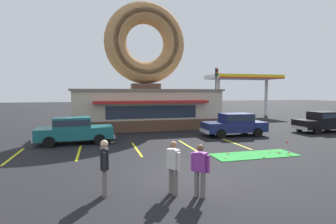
# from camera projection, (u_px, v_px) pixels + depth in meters

# --- Properties ---
(ground_plane) EXTENTS (160.00, 160.00, 0.00)m
(ground_plane) POSITION_uv_depth(u_px,v_px,m) (187.00, 175.00, 9.79)
(ground_plane) COLOR black
(donut_shop_building) EXTENTS (12.30, 6.75, 10.96)m
(donut_shop_building) POSITION_uv_depth(u_px,v_px,m) (146.00, 85.00, 23.18)
(donut_shop_building) COLOR brown
(donut_shop_building) RESTS_ON ground
(putting_mat) EXTENTS (4.27, 1.54, 0.03)m
(putting_mat) POSITION_uv_depth(u_px,v_px,m) (254.00, 155.00, 12.91)
(putting_mat) COLOR green
(putting_mat) RESTS_ON ground
(mini_donut_near_left) EXTENTS (0.13, 0.13, 0.04)m
(mini_donut_near_left) POSITION_uv_depth(u_px,v_px,m) (264.00, 157.00, 12.29)
(mini_donut_near_left) COLOR #A5724C
(mini_donut_near_left) RESTS_ON putting_mat
(mini_donut_near_right) EXTENTS (0.13, 0.13, 0.04)m
(mini_donut_near_right) POSITION_uv_depth(u_px,v_px,m) (226.00, 158.00, 12.23)
(mini_donut_near_right) COLOR #E5C666
(mini_donut_near_right) RESTS_ON putting_mat
(mini_donut_mid_left) EXTENTS (0.13, 0.13, 0.04)m
(mini_donut_mid_left) POSITION_uv_depth(u_px,v_px,m) (289.00, 153.00, 13.26)
(mini_donut_mid_left) COLOR #A5724C
(mini_donut_mid_left) RESTS_ON putting_mat
(mini_donut_mid_centre) EXTENTS (0.13, 0.13, 0.04)m
(mini_donut_mid_centre) POSITION_uv_depth(u_px,v_px,m) (279.00, 153.00, 13.19)
(mini_donut_mid_centre) COLOR brown
(mini_donut_mid_centre) RESTS_ON putting_mat
(mini_donut_mid_right) EXTENTS (0.13, 0.13, 0.04)m
(mini_donut_mid_right) POSITION_uv_depth(u_px,v_px,m) (228.00, 154.00, 13.03)
(mini_donut_mid_right) COLOR #A5724C
(mini_donut_mid_right) RESTS_ON putting_mat
(mini_donut_far_left) EXTENTS (0.13, 0.13, 0.04)m
(mini_donut_far_left) POSITION_uv_depth(u_px,v_px,m) (277.00, 152.00, 13.42)
(mini_donut_far_left) COLOR #E5C666
(mini_donut_far_left) RESTS_ON putting_mat
(mini_donut_far_centre) EXTENTS (0.13, 0.13, 0.04)m
(mini_donut_far_centre) POSITION_uv_depth(u_px,v_px,m) (269.00, 152.00, 13.46)
(mini_donut_far_centre) COLOR #E5C666
(mini_donut_far_centre) RESTS_ON putting_mat
(mini_donut_far_right) EXTENTS (0.13, 0.13, 0.04)m
(mini_donut_far_right) POSITION_uv_depth(u_px,v_px,m) (290.00, 155.00, 12.80)
(mini_donut_far_right) COLOR #E5C666
(mini_donut_far_right) RESTS_ON putting_mat
(golf_ball) EXTENTS (0.04, 0.04, 0.04)m
(golf_ball) POSITION_uv_depth(u_px,v_px,m) (249.00, 156.00, 12.44)
(golf_ball) COLOR white
(golf_ball) RESTS_ON putting_mat
(putting_flag_pin) EXTENTS (0.13, 0.01, 0.55)m
(putting_flag_pin) POSITION_uv_depth(u_px,v_px,m) (286.00, 144.00, 13.45)
(putting_flag_pin) COLOR silver
(putting_flag_pin) RESTS_ON putting_mat
(car_navy) EXTENTS (4.63, 2.13, 1.60)m
(car_navy) POSITION_uv_depth(u_px,v_px,m) (235.00, 124.00, 18.62)
(car_navy) COLOR navy
(car_navy) RESTS_ON ground
(car_black) EXTENTS (4.58, 2.01, 1.60)m
(car_black) POSITION_uv_depth(u_px,v_px,m) (324.00, 121.00, 20.39)
(car_black) COLOR black
(car_black) RESTS_ON ground
(car_teal) EXTENTS (4.64, 2.14, 1.60)m
(car_teal) POSITION_uv_depth(u_px,v_px,m) (74.00, 129.00, 15.78)
(car_teal) COLOR #196066
(car_teal) RESTS_ON ground
(pedestrian_blue_sweater_man) EXTENTS (0.45, 0.45, 1.58)m
(pedestrian_blue_sweater_man) POSITION_uv_depth(u_px,v_px,m) (200.00, 168.00, 7.70)
(pedestrian_blue_sweater_man) COLOR slate
(pedestrian_blue_sweater_man) RESTS_ON ground
(pedestrian_hooded_kid) EXTENTS (0.37, 0.56, 1.63)m
(pedestrian_hooded_kid) POSITION_uv_depth(u_px,v_px,m) (173.00, 165.00, 7.90)
(pedestrian_hooded_kid) COLOR slate
(pedestrian_hooded_kid) RESTS_ON ground
(pedestrian_leather_jacket_man) EXTENTS (0.25, 0.60, 1.70)m
(pedestrian_leather_jacket_man) POSITION_uv_depth(u_px,v_px,m) (105.00, 165.00, 7.76)
(pedestrian_leather_jacket_man) COLOR slate
(pedestrian_leather_jacket_man) RESTS_ON ground
(trash_bin) EXTENTS (0.57, 0.57, 0.97)m
(trash_bin) POSITION_uv_depth(u_px,v_px,m) (65.00, 129.00, 18.53)
(trash_bin) COLOR #232833
(trash_bin) RESTS_ON ground
(traffic_light_pole) EXTENTS (0.28, 0.47, 5.80)m
(traffic_light_pole) POSITION_uv_depth(u_px,v_px,m) (216.00, 87.00, 28.91)
(traffic_light_pole) COLOR #595B60
(traffic_light_pole) RESTS_ON ground
(gas_station_canopy) EXTENTS (9.00, 4.46, 5.30)m
(gas_station_canopy) POSITION_uv_depth(u_px,v_px,m) (243.00, 79.00, 33.70)
(gas_station_canopy) COLOR silver
(gas_station_canopy) RESTS_ON ground
(parking_stripe_far_left) EXTENTS (0.12, 3.60, 0.01)m
(parking_stripe_far_left) POSITION_uv_depth(u_px,v_px,m) (14.00, 156.00, 12.72)
(parking_stripe_far_left) COLOR yellow
(parking_stripe_far_left) RESTS_ON ground
(parking_stripe_left) EXTENTS (0.12, 3.60, 0.01)m
(parking_stripe_left) POSITION_uv_depth(u_px,v_px,m) (79.00, 152.00, 13.51)
(parking_stripe_left) COLOR yellow
(parking_stripe_left) RESTS_ON ground
(parking_stripe_mid_left) EXTENTS (0.12, 3.60, 0.01)m
(parking_stripe_mid_left) POSITION_uv_depth(u_px,v_px,m) (137.00, 149.00, 14.29)
(parking_stripe_mid_left) COLOR yellow
(parking_stripe_mid_left) RESTS_ON ground
(parking_stripe_centre) EXTENTS (0.12, 3.60, 0.01)m
(parking_stripe_centre) POSITION_uv_depth(u_px,v_px,m) (188.00, 146.00, 15.08)
(parking_stripe_centre) COLOR yellow
(parking_stripe_centre) RESTS_ON ground
(parking_stripe_mid_right) EXTENTS (0.12, 3.60, 0.01)m
(parking_stripe_mid_right) POSITION_uv_depth(u_px,v_px,m) (235.00, 143.00, 15.87)
(parking_stripe_mid_right) COLOR yellow
(parking_stripe_mid_right) RESTS_ON ground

